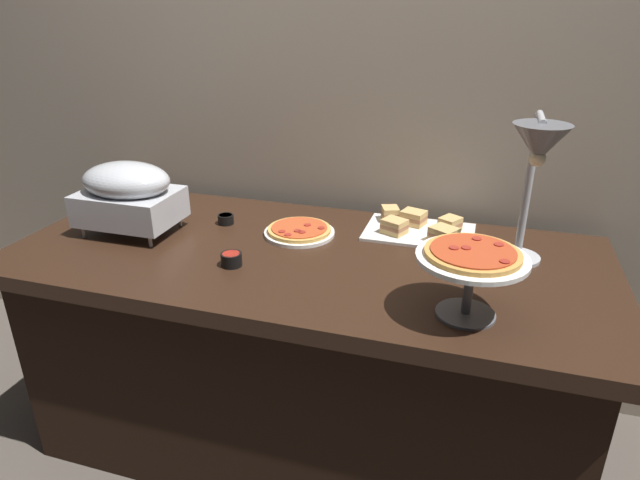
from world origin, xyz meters
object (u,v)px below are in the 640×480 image
object	(u,v)px
chafing_dish	(128,193)
sauce_cup_near	(226,219)
pizza_plate_front	(299,231)
pizza_plate_center	(472,263)
sandwich_platter	(419,227)
sauce_cup_far	(231,259)
heat_lamp	(536,158)

from	to	relation	value
chafing_dish	sauce_cup_near	bearing A→B (deg)	30.04
pizza_plate_front	pizza_plate_center	world-z (taller)	pizza_plate_center
sandwich_platter	sauce_cup_far	size ratio (longest dim) A/B	5.75
heat_lamp	pizza_plate_center	xyz separation A→B (m)	(-0.13, -0.27, -0.20)
chafing_dish	sandwich_platter	distance (m)	1.00
pizza_plate_front	sauce_cup_far	size ratio (longest dim) A/B	3.79
sauce_cup_far	chafing_dish	bearing A→B (deg)	162.03
sauce_cup_near	chafing_dish	bearing A→B (deg)	-149.96
pizza_plate_center	sandwich_platter	xyz separation A→B (m)	(-0.19, 0.50, -0.13)
sauce_cup_near	pizza_plate_center	bearing A→B (deg)	-24.24
heat_lamp	pizza_plate_front	world-z (taller)	heat_lamp
chafing_dish	sauce_cup_near	distance (m)	0.34
sauce_cup_near	heat_lamp	bearing A→B (deg)	-6.84
sauce_cup_near	pizza_plate_front	bearing A→B (deg)	-3.44
chafing_dish	sandwich_platter	bearing A→B (deg)	16.05
pizza_plate_front	sandwich_platter	xyz separation A→B (m)	(0.39, 0.13, 0.01)
pizza_plate_center	sauce_cup_near	bearing A→B (deg)	155.76
pizza_plate_center	sandwich_platter	bearing A→B (deg)	110.41
pizza_plate_front	sauce_cup_far	world-z (taller)	sauce_cup_far
chafing_dish	sandwich_platter	world-z (taller)	chafing_dish
chafing_dish	pizza_plate_front	world-z (taller)	chafing_dish
pizza_plate_center	heat_lamp	bearing A→B (deg)	63.90
sauce_cup_near	sauce_cup_far	xyz separation A→B (m)	(0.17, -0.30, 0.00)
chafing_dish	sauce_cup_far	xyz separation A→B (m)	(0.44, -0.14, -0.12)
sauce_cup_near	sauce_cup_far	bearing A→B (deg)	-61.10
pizza_plate_center	sauce_cup_far	distance (m)	0.71
chafing_dish	sauce_cup_far	distance (m)	0.48
sauce_cup_near	sauce_cup_far	distance (m)	0.35
heat_lamp	sauce_cup_far	bearing A→B (deg)	-167.44
chafing_dish	pizza_plate_center	world-z (taller)	chafing_dish
sauce_cup_far	pizza_plate_front	bearing A→B (deg)	67.61
pizza_plate_center	pizza_plate_front	bearing A→B (deg)	147.24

